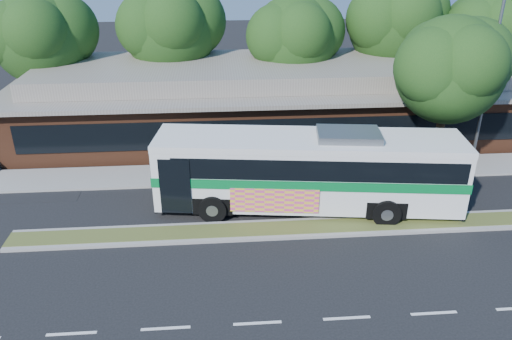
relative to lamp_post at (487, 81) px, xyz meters
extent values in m
plane|color=black|center=(-9.56, -6.00, -4.90)|extent=(120.00, 120.00, 0.00)
cube|color=#555B26|center=(-9.56, -5.40, -4.83)|extent=(26.00, 1.10, 0.15)
cube|color=gray|center=(-9.56, 0.40, -4.84)|extent=(44.00, 2.60, 0.12)
cube|color=brown|center=(-9.56, 7.00, -3.30)|extent=(32.00, 10.00, 3.20)
cube|color=slate|center=(-9.56, 7.00, -1.58)|extent=(33.20, 11.20, 0.24)
cube|color=slate|center=(-9.56, 7.00, -0.95)|extent=(30.00, 8.00, 1.00)
cube|color=black|center=(-9.56, 1.97, -3.20)|extent=(30.00, 0.06, 1.60)
cylinder|color=slate|center=(0.04, 0.00, -0.40)|extent=(0.16, 0.16, 9.00)
cylinder|color=black|center=(-24.56, 9.00, -2.91)|extent=(0.44, 0.44, 3.99)
sphere|color=#163D14|center=(-24.56, 9.00, 0.83)|extent=(5.80, 5.80, 5.80)
sphere|color=#163D14|center=(-23.26, 9.43, 1.29)|extent=(4.52, 4.52, 4.52)
cylinder|color=black|center=(-16.56, 10.00, -2.80)|extent=(0.44, 0.44, 4.20)
sphere|color=#163D14|center=(-16.56, 10.00, 1.10)|extent=(6.00, 6.00, 6.00)
sphere|color=#163D14|center=(-15.21, 10.45, 1.58)|extent=(4.68, 4.68, 4.68)
cylinder|color=black|center=(-8.56, 9.00, -3.01)|extent=(0.44, 0.44, 3.78)
sphere|color=#163D14|center=(-8.56, 9.00, 0.56)|extent=(5.60, 5.60, 5.60)
sphere|color=#163D14|center=(-7.30, 9.42, 1.00)|extent=(4.37, 4.37, 4.37)
cylinder|color=black|center=(-1.56, 10.00, -2.70)|extent=(0.44, 0.44, 4.41)
sphere|color=#163D14|center=(-1.56, 10.00, 1.37)|extent=(6.20, 6.20, 6.20)
sphere|color=#163D14|center=(-0.17, 10.46, 1.86)|extent=(4.84, 4.84, 4.84)
cylinder|color=black|center=(4.44, 9.00, -2.97)|extent=(0.44, 0.44, 3.86)
sphere|color=#163D14|center=(4.44, 9.00, 0.70)|extent=(5.80, 5.80, 5.80)
sphere|color=#163D14|center=(5.74, 9.43, 1.16)|extent=(4.52, 4.52, 4.52)
cube|color=white|center=(-9.65, -3.47, -2.95)|extent=(13.91, 4.63, 3.14)
cube|color=black|center=(-9.31, -3.52, -2.32)|extent=(12.83, 4.54, 0.94)
cube|color=white|center=(-9.65, -3.47, -1.51)|extent=(13.93, 4.65, 0.30)
cube|color=#046F30|center=(-9.65, -3.47, -3.04)|extent=(13.98, 4.70, 0.43)
cube|color=black|center=(-16.44, -2.60, -2.57)|extent=(0.39, 2.54, 1.95)
cube|color=black|center=(-2.86, -4.35, -2.21)|extent=(0.37, 2.37, 1.26)
cube|color=#DB408C|center=(-11.30, -4.76, -3.76)|extent=(3.84, 0.55, 1.14)
cube|color=slate|center=(-7.96, -3.69, -1.22)|extent=(2.94, 2.15, 0.34)
cylinder|color=black|center=(-14.00, -4.35, -4.28)|extent=(1.29, 0.57, 1.25)
cylinder|color=black|center=(-13.64, -1.52, -4.28)|extent=(1.29, 0.57, 1.25)
cylinder|color=black|center=(-6.45, -5.33, -4.28)|extent=(1.29, 0.57, 1.25)
cylinder|color=black|center=(-6.08, -2.49, -4.28)|extent=(1.29, 0.57, 1.25)
cylinder|color=black|center=(-1.96, 0.20, -2.98)|extent=(0.44, 0.44, 3.85)
sphere|color=#163D14|center=(-1.96, 0.20, 0.57)|extent=(5.42, 5.42, 5.42)
sphere|color=#163D14|center=(-0.74, 0.61, 1.00)|extent=(4.22, 4.22, 4.22)
camera|label=1|loc=(-13.63, -23.67, 6.68)|focal=35.00mm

